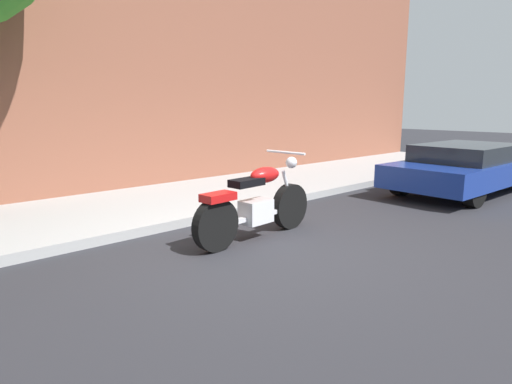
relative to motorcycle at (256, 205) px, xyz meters
The scene contains 4 objects.
ground_plane 0.79m from the motorcycle, 126.05° to the right, with size 60.00×60.00×0.00m, color #28282D.
sidewalk 2.67m from the motorcycle, 98.07° to the left, with size 23.06×2.94×0.14m, color #A3A3A3.
motorcycle is the anchor object (origin of this frame).
parked_car_blue 5.60m from the motorcycle, ahead, with size 4.30×1.89×1.03m.
Camera 1 is at (-3.63, -3.82, 1.81)m, focal length 30.91 mm.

